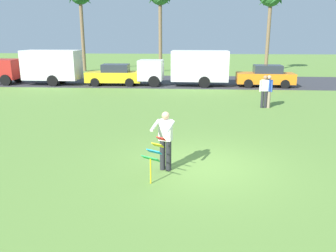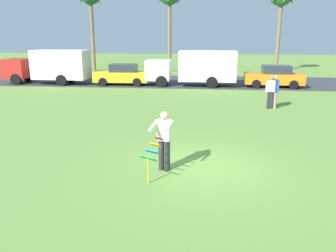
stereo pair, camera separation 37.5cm
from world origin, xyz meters
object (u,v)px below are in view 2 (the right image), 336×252
at_px(person_kite_flyer, 164,139).
at_px(kite_held, 152,153).
at_px(parked_truck_red_cab, 51,66).
at_px(person_walker_near, 275,91).
at_px(parked_car_orange, 274,77).
at_px(parked_car_yellow, 122,75).
at_px(parked_truck_white_box, 196,67).
at_px(person_walker_far, 271,91).

bearing_deg(person_kite_flyer, kite_held, -106.16).
distance_m(parked_truck_red_cab, person_walker_near, 17.46).
distance_m(kite_held, person_walker_near, 11.07).
xyz_separation_m(person_kite_flyer, parked_car_orange, (6.20, 16.77, -0.18)).
bearing_deg(parked_truck_red_cab, person_kite_flyer, -56.99).
bearing_deg(parked_truck_red_cab, parked_car_yellow, 0.01).
bearing_deg(kite_held, person_walker_near, 63.11).
relative_size(parked_truck_red_cab, parked_truck_white_box, 1.00).
distance_m(person_kite_flyer, parked_truck_red_cab, 20.00).
distance_m(kite_held, parked_truck_white_box, 17.59).
bearing_deg(parked_car_orange, person_kite_flyer, -110.29).
xyz_separation_m(kite_held, parked_truck_red_cab, (-10.66, 17.57, 0.62)).
distance_m(parked_truck_red_cab, person_walker_far, 17.30).
distance_m(person_kite_flyer, parked_truck_white_box, 16.78).
xyz_separation_m(parked_car_yellow, parked_truck_white_box, (5.69, -0.00, 0.64)).
distance_m(parked_car_yellow, person_walker_near, 12.62).
distance_m(parked_car_yellow, parked_truck_white_box, 5.73).
bearing_deg(parked_car_yellow, parked_truck_white_box, -0.01).
distance_m(person_kite_flyer, person_walker_near, 10.25).
height_order(parked_truck_red_cab, person_walker_near, parked_truck_red_cab).
xyz_separation_m(person_kite_flyer, parked_truck_red_cab, (-10.89, 16.77, 0.46)).
relative_size(parked_truck_red_cab, parked_car_yellow, 1.58).
relative_size(person_kite_flyer, person_walker_near, 1.00).
height_order(person_kite_flyer, person_walker_near, same).
xyz_separation_m(person_kite_flyer, parked_truck_white_box, (0.46, 16.77, 0.46)).
xyz_separation_m(parked_car_yellow, parked_car_orange, (11.43, -0.00, 0.00)).
relative_size(kite_held, parked_car_orange, 0.28).
bearing_deg(parked_truck_white_box, parked_truck_red_cab, 180.00).
relative_size(parked_car_orange, person_walker_far, 2.46).
bearing_deg(parked_car_yellow, parked_truck_red_cab, -179.99).
relative_size(parked_truck_white_box, person_walker_near, 3.89).
xyz_separation_m(parked_truck_red_cab, parked_car_orange, (17.09, -0.00, -0.64)).
bearing_deg(parked_car_orange, kite_held, -110.11).
bearing_deg(parked_car_orange, person_walker_near, -100.49).
height_order(kite_held, person_walker_near, person_walker_near).
bearing_deg(person_walker_far, parked_car_yellow, 141.69).
bearing_deg(person_walker_near, parked_car_orange, 79.51).
distance_m(kite_held, parked_car_orange, 18.71).
height_order(kite_held, parked_truck_white_box, parked_truck_white_box).
relative_size(kite_held, parked_truck_white_box, 0.17).
relative_size(kite_held, person_walker_far, 0.68).
xyz_separation_m(parked_car_yellow, person_walker_near, (10.00, -7.69, 0.16)).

